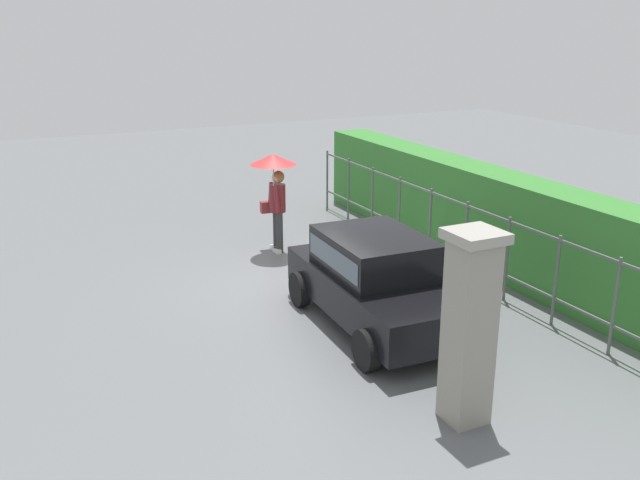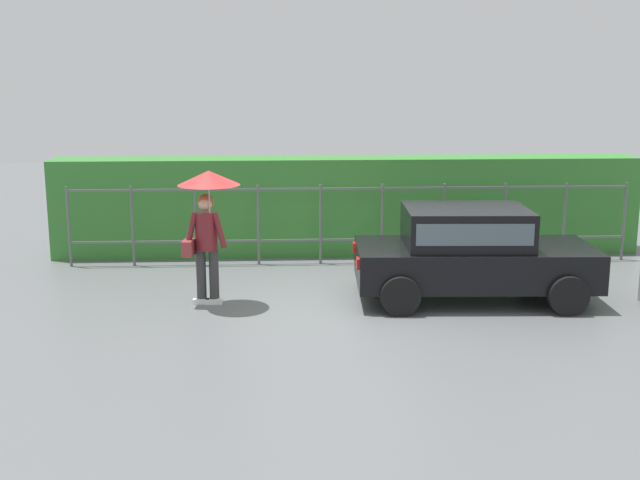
# 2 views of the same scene
# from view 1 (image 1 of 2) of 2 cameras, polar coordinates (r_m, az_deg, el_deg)

# --- Properties ---
(ground_plane) EXTENTS (40.00, 40.00, 0.00)m
(ground_plane) POSITION_cam_1_polar(r_m,az_deg,el_deg) (12.84, -1.27, -3.80)
(ground_plane) COLOR slate
(car) EXTENTS (3.80, 1.99, 1.48)m
(car) POSITION_cam_1_polar(r_m,az_deg,el_deg) (11.03, 4.66, -3.06)
(car) COLOR black
(car) RESTS_ON ground
(pedestrian) EXTENTS (0.94, 0.94, 2.10)m
(pedestrian) POSITION_cam_1_polar(r_m,az_deg,el_deg) (14.34, -3.74, 4.92)
(pedestrian) COLOR #333333
(pedestrian) RESTS_ON ground
(gate_pillar) EXTENTS (0.60, 0.60, 2.42)m
(gate_pillar) POSITION_cam_1_polar(r_m,az_deg,el_deg) (8.43, 12.13, -6.95)
(gate_pillar) COLOR gray
(gate_pillar) RESTS_ON ground
(fence_section) EXTENTS (10.49, 0.05, 1.50)m
(fence_section) POSITION_cam_1_polar(r_m,az_deg,el_deg) (13.68, 10.39, 0.91)
(fence_section) COLOR #59605B
(fence_section) RESTS_ON ground
(hedge_row) EXTENTS (11.44, 0.90, 1.90)m
(hedge_row) POSITION_cam_1_polar(r_m,az_deg,el_deg) (14.18, 13.36, 1.85)
(hedge_row) COLOR #387F33
(hedge_row) RESTS_ON ground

